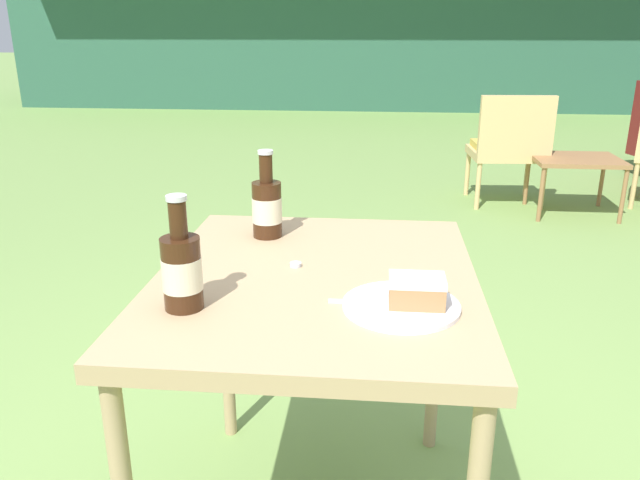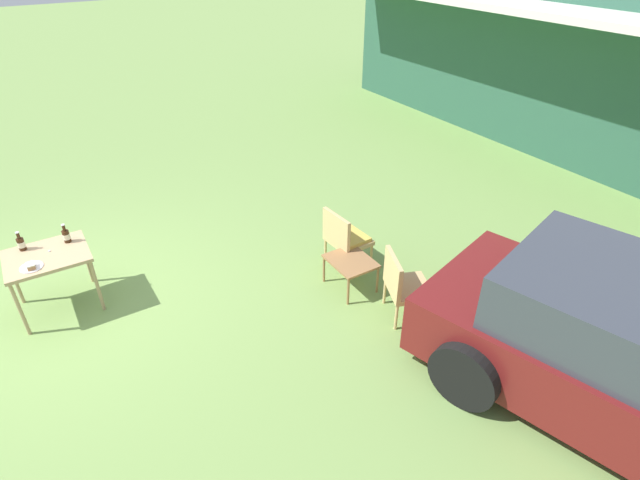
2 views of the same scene
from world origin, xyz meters
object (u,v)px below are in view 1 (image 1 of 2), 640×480
Objects in this scene: cake_on_plate at (408,299)px; cola_bottle_far at (182,269)px; wicker_chair_cushioned at (509,145)px; cola_bottle_near at (267,206)px; patio_table at (316,304)px; garden_side_table at (576,163)px.

cola_bottle_far is (-0.46, -0.04, 0.06)m from cake_on_plate.
cola_bottle_near is (-1.27, -3.14, 0.38)m from wicker_chair_cushioned.
wicker_chair_cushioned is 3.58m from patio_table.
wicker_chair_cushioned is at bearing 154.46° from garden_side_table.
patio_table is at bearing -115.77° from garden_side_table.
cola_bottle_near is (-0.16, 0.26, 0.16)m from patio_table.
cola_bottle_far reaches higher than cake_on_plate.
patio_table is 3.70× the size of cake_on_plate.
cola_bottle_near is at bearing -120.16° from garden_side_table.
garden_side_table is 2.51× the size of cola_bottle_near.
cola_bottle_near is (-0.37, 0.43, 0.06)m from cake_on_plate.
wicker_chair_cushioned is 3.51× the size of cola_bottle_far.
patio_table is at bearing 68.53° from wicker_chair_cushioned.
garden_side_table is 2.51× the size of cola_bottle_far.
patio_table is at bearing -58.79° from cola_bottle_near.
garden_side_table is at bearing 59.84° from cola_bottle_near.
cake_on_plate reaches higher than patio_table.
cola_bottle_far is at bearing -175.00° from cake_on_plate.
cake_on_plate is at bearing -38.78° from patio_table.
garden_side_table is at bearing 151.01° from wicker_chair_cushioned.
cake_on_plate is (0.21, -0.17, 0.10)m from patio_table.
cola_bottle_far is (-0.25, -0.21, 0.16)m from patio_table.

